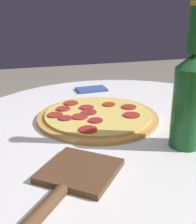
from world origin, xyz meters
name	(u,v)px	position (x,y,z in m)	size (l,w,h in m)	color
table	(123,188)	(0.00, 0.00, 0.52)	(0.88, 0.88, 0.71)	white
pizza	(98,116)	(0.06, -0.05, 0.72)	(0.32, 0.32, 0.02)	#C68E47
beer_bottle	(189,96)	(-0.08, 0.15, 0.82)	(0.07, 0.07, 0.30)	#195628
pizza_paddle	(71,180)	(0.18, 0.23, 0.71)	(0.23, 0.26, 0.02)	brown
napkin	(91,89)	(0.01, -0.31, 0.71)	(0.10, 0.07, 0.01)	#334C99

